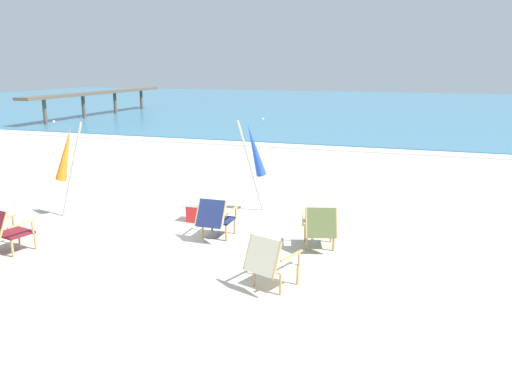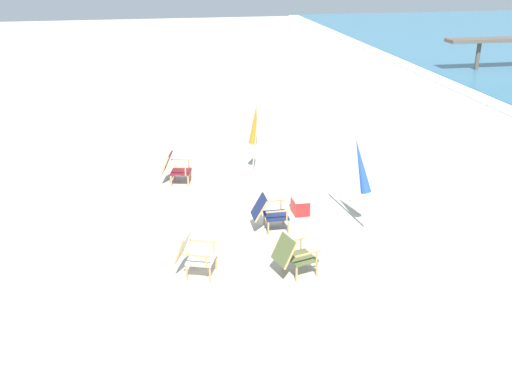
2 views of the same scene
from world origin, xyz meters
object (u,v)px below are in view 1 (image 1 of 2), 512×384
beach_chair_back_right (270,261)px  beach_chair_far_center (215,217)px  beach_chair_front_right (320,226)px  beach_chair_front_left (5,230)px  umbrella_furled_orange (66,155)px  umbrella_furled_blue (255,151)px  cooler_box (200,212)px

beach_chair_back_right → beach_chair_far_center: size_ratio=1.08×
beach_chair_far_center → beach_chair_front_right: 1.95m
beach_chair_far_center → beach_chair_front_left: bearing=-150.0°
beach_chair_far_center → umbrella_furled_orange: umbrella_furled_orange is taller
beach_chair_front_left → umbrella_furled_blue: umbrella_furled_blue is taller
beach_chair_far_center → cooler_box: (-0.72, 0.89, -0.22)m
beach_chair_back_right → beach_chair_front_right: (0.38, 1.79, -0.01)m
beach_chair_back_right → cooler_box: (-2.28, 2.62, -0.23)m
umbrella_furled_blue → umbrella_furled_orange: umbrella_furled_blue is taller
beach_chair_front_right → cooler_box: 2.80m
cooler_box → beach_chair_far_center: bearing=-51.1°
beach_chair_far_center → umbrella_furled_orange: 3.59m
beach_chair_back_right → beach_chair_far_center: (-1.57, 1.73, -0.01)m
beach_chair_back_right → beach_chair_far_center: beach_chair_back_right is taller
beach_chair_front_left → cooler_box: beach_chair_front_left is taller
beach_chair_far_center → beach_chair_front_right: (1.95, 0.05, 0.00)m
beach_chair_back_right → umbrella_furled_blue: umbrella_furled_blue is taller
umbrella_furled_blue → cooler_box: size_ratio=4.19×
beach_chair_front_left → beach_chair_far_center: bearing=30.0°
beach_chair_back_right → beach_chair_front_right: size_ratio=0.97×
beach_chair_front_left → beach_chair_front_right: beach_chair_front_left is taller
beach_chair_front_left → beach_chair_back_right: beach_chair_back_right is taller
beach_chair_front_right → umbrella_furled_orange: umbrella_furled_orange is taller
umbrella_furled_orange → umbrella_furled_blue: bearing=24.0°
beach_chair_front_left → cooler_box: size_ratio=1.69×
beach_chair_front_right → umbrella_furled_orange: size_ratio=0.42×
beach_chair_far_center → cooler_box: bearing=128.9°
beach_chair_back_right → umbrella_furled_blue: bearing=111.5°
umbrella_furled_blue → umbrella_furled_orange: (-3.58, -1.60, -0.01)m
beach_chair_far_center → cooler_box: size_ratio=1.60×
beach_chair_far_center → beach_chair_back_right: bearing=-47.9°
beach_chair_back_right → umbrella_furled_orange: umbrella_furled_orange is taller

